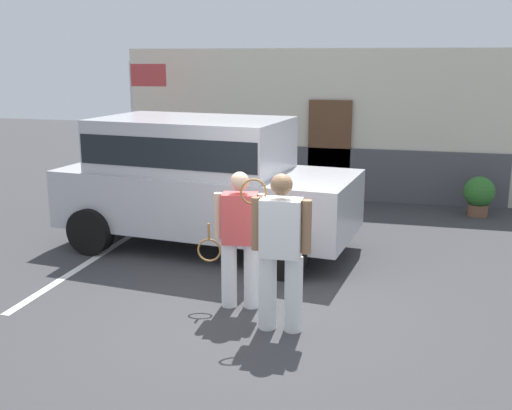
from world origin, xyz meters
The scene contains 8 objects.
ground_plane centered at (0.00, 0.00, 0.00)m, with size 40.00×40.00×0.00m, color #38383A.
parking_stripe_0 centered at (-2.79, 1.50, 0.00)m, with size 0.12×4.40×0.01m, color silver.
house_frontage centered at (0.00, 6.52, 1.48)m, with size 8.85×0.40×3.14m.
parked_suv centered at (-1.42, 2.46, 1.15)m, with size 4.78×2.57×2.05m.
tennis_player_man centered at (-0.17, 0.25, 0.86)m, with size 0.88×0.31×1.67m.
tennis_player_woman centered at (0.44, -0.26, 0.93)m, with size 0.79×0.28×1.77m.
potted_plant_by_porch centered at (3.07, 5.58, 0.42)m, with size 0.58×0.58×0.76m.
flag_pole centered at (-3.73, 5.36, 2.00)m, with size 0.80×0.07×2.88m.
Camera 1 is at (1.74, -6.48, 2.97)m, focal length 42.94 mm.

